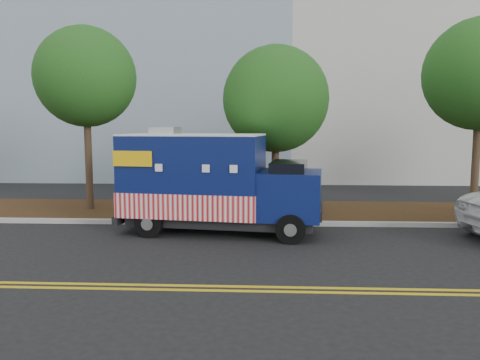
{
  "coord_description": "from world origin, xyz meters",
  "views": [
    {
      "loc": [
        0.5,
        -13.42,
        3.17
      ],
      "look_at": [
        -0.2,
        0.6,
        1.56
      ],
      "focal_mm": 35.0,
      "sensor_mm": 36.0,
      "label": 1
    }
  ],
  "objects": [
    {
      "name": "curb",
      "position": [
        0.0,
        1.4,
        0.07
      ],
      "size": [
        120.0,
        0.18,
        0.15
      ],
      "primitive_type": "cube",
      "color": "#9E9E99",
      "rests_on": "ground"
    },
    {
      "name": "centerline_far",
      "position": [
        0.0,
        -4.7,
        0.01
      ],
      "size": [
        120.0,
        0.1,
        0.01
      ],
      "primitive_type": "cube",
      "color": "gold",
      "rests_on": "ground"
    },
    {
      "name": "tree_a",
      "position": [
        -5.9,
        3.36,
        4.92
      ],
      "size": [
        3.59,
        3.59,
        6.73
      ],
      "color": "#38281C",
      "rests_on": "ground"
    },
    {
      "name": "mulch_strip",
      "position": [
        0.0,
        3.5,
        0.07
      ],
      "size": [
        120.0,
        4.0,
        0.15
      ],
      "primitive_type": "cube",
      "color": "black",
      "rests_on": "ground"
    },
    {
      "name": "ground",
      "position": [
        0.0,
        0.0,
        0.0
      ],
      "size": [
        120.0,
        120.0,
        0.0
      ],
      "primitive_type": "plane",
      "color": "black",
      "rests_on": "ground"
    },
    {
      "name": "tree_b",
      "position": [
        0.92,
        3.13,
        4.11
      ],
      "size": [
        3.71,
        3.71,
        5.98
      ],
      "color": "#38281C",
      "rests_on": "ground"
    },
    {
      "name": "centerline_near",
      "position": [
        0.0,
        -4.45,
        0.01
      ],
      "size": [
        120.0,
        0.1,
        0.01
      ],
      "primitive_type": "cube",
      "color": "gold",
      "rests_on": "ground"
    },
    {
      "name": "food_truck",
      "position": [
        -1.06,
        0.38,
        1.43
      ],
      "size": [
        6.22,
        2.99,
        3.15
      ],
      "rotation": [
        0.0,
        0.0,
        -0.13
      ],
      "color": "black",
      "rests_on": "ground"
    },
    {
      "name": "sign_post",
      "position": [
        -2.68,
        1.88,
        1.2
      ],
      "size": [
        0.06,
        0.06,
        2.4
      ],
      "primitive_type": "cube",
      "color": "#473828",
      "rests_on": "ground"
    }
  ]
}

